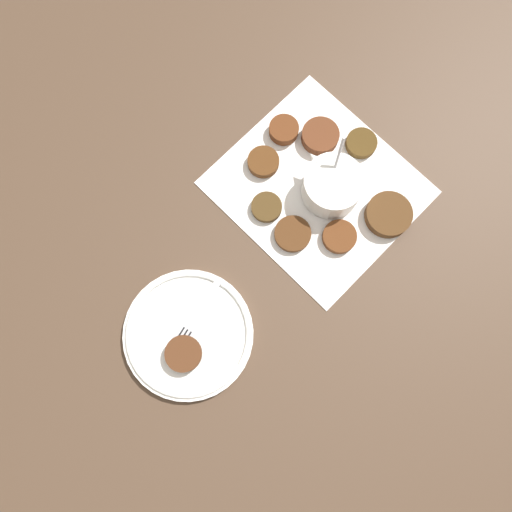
% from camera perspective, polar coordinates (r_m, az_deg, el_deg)
% --- Properties ---
extents(ground_plane, '(4.00, 4.00, 0.00)m').
position_cam_1_polar(ground_plane, '(0.95, 7.84, 6.80)').
color(ground_plane, '#4C3828').
extents(napkin, '(0.38, 0.36, 0.00)m').
position_cam_1_polar(napkin, '(0.96, 7.22, 7.92)').
color(napkin, white).
rests_on(napkin, ground_plane).
extents(sauce_bowl, '(0.12, 0.11, 0.12)m').
position_cam_1_polar(sauce_bowl, '(0.93, 8.47, 8.10)').
color(sauce_bowl, white).
rests_on(sauce_bowl, napkin).
extents(fritter_0, '(0.07, 0.07, 0.01)m').
position_cam_1_polar(fritter_0, '(0.91, 4.21, 2.54)').
color(fritter_0, '#4E2E17').
rests_on(fritter_0, napkin).
extents(fritter_1, '(0.07, 0.07, 0.02)m').
position_cam_1_polar(fritter_1, '(0.98, 7.34, 13.43)').
color(fritter_1, '#5B301B').
rests_on(fritter_1, napkin).
extents(fritter_2, '(0.06, 0.06, 0.01)m').
position_cam_1_polar(fritter_2, '(0.93, 1.21, 5.61)').
color(fritter_2, '#493419').
rests_on(fritter_2, napkin).
extents(fritter_3, '(0.06, 0.06, 0.02)m').
position_cam_1_polar(fritter_3, '(0.98, 3.19, 14.20)').
color(fritter_3, '#5B2F17').
rests_on(fritter_3, napkin).
extents(fritter_4, '(0.06, 0.06, 0.02)m').
position_cam_1_polar(fritter_4, '(0.92, 9.51, 2.19)').
color(fritter_4, '#5B3118').
rests_on(fritter_4, napkin).
extents(fritter_5, '(0.06, 0.06, 0.02)m').
position_cam_1_polar(fritter_5, '(0.95, 0.84, 10.70)').
color(fritter_5, '#533016').
rests_on(fritter_5, napkin).
extents(fritter_6, '(0.09, 0.09, 0.02)m').
position_cam_1_polar(fritter_6, '(0.95, 14.89, 4.59)').
color(fritter_6, '#4E3219').
rests_on(fritter_6, napkin).
extents(fritter_7, '(0.06, 0.06, 0.01)m').
position_cam_1_polar(fritter_7, '(0.99, 11.93, 12.50)').
color(fritter_7, '#483315').
rests_on(fritter_7, napkin).
extents(serving_plate, '(0.23, 0.23, 0.02)m').
position_cam_1_polar(serving_plate, '(0.89, -7.75, -8.84)').
color(serving_plate, white).
rests_on(serving_plate, ground_plane).
extents(fritter_on_plate, '(0.06, 0.06, 0.01)m').
position_cam_1_polar(fritter_on_plate, '(0.88, -8.30, -10.99)').
color(fritter_on_plate, '#512D19').
rests_on(fritter_on_plate, serving_plate).
extents(fork, '(0.08, 0.16, 0.00)m').
position_cam_1_polar(fork, '(0.88, -7.52, -7.93)').
color(fork, silver).
rests_on(fork, serving_plate).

